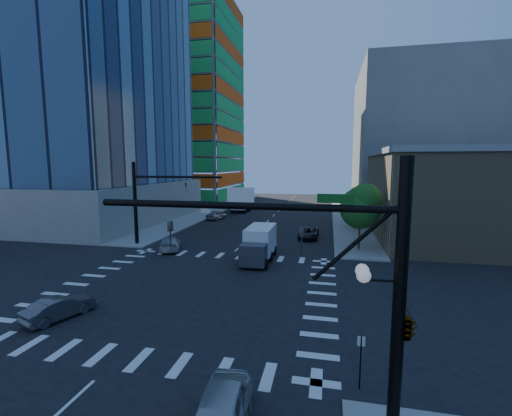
# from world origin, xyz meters

# --- Properties ---
(ground) EXTENTS (160.00, 160.00, 0.00)m
(ground) POSITION_xyz_m (0.00, 0.00, 0.00)
(ground) COLOR black
(ground) RESTS_ON ground
(road_markings) EXTENTS (20.00, 20.00, 0.01)m
(road_markings) POSITION_xyz_m (0.00, 0.00, 0.01)
(road_markings) COLOR silver
(road_markings) RESTS_ON ground
(sidewalk_ne) EXTENTS (5.00, 60.00, 0.15)m
(sidewalk_ne) POSITION_xyz_m (12.50, 40.00, 0.07)
(sidewalk_ne) COLOR gray
(sidewalk_ne) RESTS_ON ground
(sidewalk_nw) EXTENTS (5.00, 60.00, 0.15)m
(sidewalk_nw) POSITION_xyz_m (-12.50, 40.00, 0.07)
(sidewalk_nw) COLOR gray
(sidewalk_nw) RESTS_ON ground
(construction_building) EXTENTS (25.16, 34.50, 70.60)m
(construction_building) POSITION_xyz_m (-27.41, 61.93, 24.61)
(construction_building) COLOR gray
(construction_building) RESTS_ON ground
(commercial_building) EXTENTS (20.50, 22.50, 10.60)m
(commercial_building) POSITION_xyz_m (25.00, 22.00, 5.31)
(commercial_building) COLOR #8F7B53
(commercial_building) RESTS_ON ground
(bg_building_ne) EXTENTS (24.00, 30.00, 28.00)m
(bg_building_ne) POSITION_xyz_m (27.00, 55.00, 14.00)
(bg_building_ne) COLOR slate
(bg_building_ne) RESTS_ON ground
(signal_mast_se) EXTENTS (10.51, 2.48, 9.00)m
(signal_mast_se) POSITION_xyz_m (10.60, -11.50, 5.01)
(signal_mast_se) COLOR black
(signal_mast_se) RESTS_ON sidewalk_se
(signal_mast_nw) EXTENTS (10.20, 0.40, 9.00)m
(signal_mast_nw) POSITION_xyz_m (-10.00, 11.50, 5.49)
(signal_mast_nw) COLOR black
(signal_mast_nw) RESTS_ON sidewalk_nw
(tree_south) EXTENTS (4.16, 4.16, 6.82)m
(tree_south) POSITION_xyz_m (12.63, 13.90, 4.69)
(tree_south) COLOR #382316
(tree_south) RESTS_ON sidewalk_ne
(tree_north) EXTENTS (3.54, 3.52, 5.78)m
(tree_north) POSITION_xyz_m (12.93, 25.90, 3.99)
(tree_north) COLOR #382316
(tree_north) RESTS_ON sidewalk_ne
(no_parking_sign) EXTENTS (0.30, 0.06, 2.20)m
(no_parking_sign) POSITION_xyz_m (10.70, -9.00, 1.38)
(no_parking_sign) COLOR black
(no_parking_sign) RESTS_ON ground
(car_nb_far) EXTENTS (2.34, 4.78, 1.31)m
(car_nb_far) POSITION_xyz_m (7.03, 18.70, 0.65)
(car_nb_far) COLOR black
(car_nb_far) RESTS_ON ground
(car_sb_near) EXTENTS (3.64, 5.13, 1.38)m
(car_sb_near) POSITION_xyz_m (-6.79, 10.08, 0.69)
(car_sb_near) COLOR #B5B5B5
(car_sb_near) RESTS_ON ground
(car_sb_mid) EXTENTS (2.72, 4.61, 1.47)m
(car_sb_mid) POSITION_xyz_m (-8.39, 29.92, 0.74)
(car_sb_mid) COLOR #9FA0A6
(car_sb_mid) RESTS_ON ground
(car_sb_cross) EXTENTS (2.56, 4.16, 1.29)m
(car_sb_cross) POSITION_xyz_m (-5.79, -6.12, 0.65)
(car_sb_cross) COLOR #49494E
(car_sb_cross) RESTS_ON ground
(box_truck_near) EXTENTS (2.51, 5.88, 3.08)m
(box_truck_near) POSITION_xyz_m (3.12, 7.81, 1.36)
(box_truck_near) COLOR black
(box_truck_near) RESTS_ON ground
(box_truck_far) EXTENTS (2.97, 6.83, 3.57)m
(box_truck_far) POSITION_xyz_m (-6.67, 40.53, 1.58)
(box_truck_far) COLOR black
(box_truck_far) RESTS_ON ground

